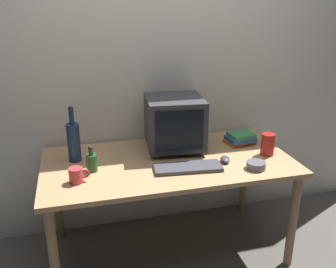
{
  "coord_description": "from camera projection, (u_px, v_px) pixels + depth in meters",
  "views": [
    {
      "loc": [
        -0.56,
        -2.16,
        1.72
      ],
      "look_at": [
        0.0,
        0.0,
        0.89
      ],
      "focal_mm": 39.85,
      "sensor_mm": 36.0,
      "label": 1
    }
  ],
  "objects": [
    {
      "name": "ground_plane",
      "position": [
        168.0,
        249.0,
        2.69
      ],
      "size": [
        6.0,
        6.0,
        0.0
      ],
      "primitive_type": "plane",
      "color": "#56514C"
    },
    {
      "name": "back_wall",
      "position": [
        151.0,
        65.0,
        2.69
      ],
      "size": [
        4.0,
        0.08,
        2.5
      ],
      "primitive_type": "cube",
      "color": "silver",
      "rests_on": "ground"
    },
    {
      "name": "desk",
      "position": [
        168.0,
        170.0,
        2.47
      ],
      "size": [
        1.62,
        0.83,
        0.71
      ],
      "color": "tan",
      "rests_on": "ground"
    },
    {
      "name": "crt_monitor",
      "position": [
        174.0,
        123.0,
        2.56
      ],
      "size": [
        0.41,
        0.42,
        0.37
      ],
      "color": "#333338",
      "rests_on": "desk"
    },
    {
      "name": "keyboard",
      "position": [
        188.0,
        168.0,
        2.31
      ],
      "size": [
        0.43,
        0.19,
        0.02
      ],
      "primitive_type": "cube",
      "rotation": [
        0.0,
        0.0,
        -0.1
      ],
      "color": "#3F3F47",
      "rests_on": "desk"
    },
    {
      "name": "computer_mouse",
      "position": [
        225.0,
        159.0,
        2.41
      ],
      "size": [
        0.09,
        0.11,
        0.04
      ],
      "primitive_type": "ellipsoid",
      "rotation": [
        0.0,
        0.0,
        -0.31
      ],
      "color": "#3F3F47",
      "rests_on": "desk"
    },
    {
      "name": "bottle_tall",
      "position": [
        74.0,
        141.0,
        2.39
      ],
      "size": [
        0.08,
        0.08,
        0.37
      ],
      "color": "navy",
      "rests_on": "desk"
    },
    {
      "name": "bottle_short",
      "position": [
        92.0,
        162.0,
        2.27
      ],
      "size": [
        0.07,
        0.07,
        0.17
      ],
      "color": "#1E4C23",
      "rests_on": "desk"
    },
    {
      "name": "book_stack",
      "position": [
        240.0,
        138.0,
        2.7
      ],
      "size": [
        0.23,
        0.18,
        0.08
      ],
      "color": "orange",
      "rests_on": "desk"
    },
    {
      "name": "mug",
      "position": [
        76.0,
        175.0,
        2.13
      ],
      "size": [
        0.12,
        0.08,
        0.09
      ],
      "color": "#CC383D",
      "rests_on": "desk"
    },
    {
      "name": "cd_spindle",
      "position": [
        256.0,
        165.0,
        2.31
      ],
      "size": [
        0.12,
        0.12,
        0.04
      ],
      "primitive_type": "cylinder",
      "color": "#595B66",
      "rests_on": "desk"
    },
    {
      "name": "metal_canister",
      "position": [
        268.0,
        144.0,
        2.5
      ],
      "size": [
        0.09,
        0.09,
        0.15
      ],
      "primitive_type": "cylinder",
      "color": "#A51E19",
      "rests_on": "desk"
    }
  ]
}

